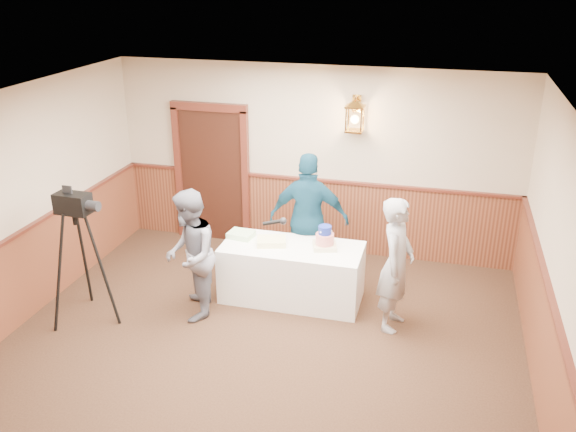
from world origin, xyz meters
name	(u,v)px	position (x,y,z in m)	size (l,w,h in m)	color
ground	(240,385)	(0.00, 0.00, 0.00)	(7.00, 7.00, 0.00)	#311D13
room_shell	(245,235)	(-0.05, 0.45, 1.52)	(6.02, 7.02, 2.81)	#BBA98C
display_table	(292,272)	(0.08, 1.90, 0.38)	(1.80, 0.80, 0.75)	white
tiered_cake	(325,239)	(0.49, 1.97, 0.87)	(0.36, 0.36, 0.30)	beige
sheet_cake_yellow	(272,241)	(-0.20, 1.90, 0.79)	(0.37, 0.28, 0.08)	#F3EC91
sheet_cake_green	(241,235)	(-0.64, 2.00, 0.79)	(0.32, 0.26, 0.07)	#BAECA7
interviewer	(190,255)	(-1.02, 1.19, 0.82)	(1.57, 0.96, 1.64)	slate
baker	(396,265)	(1.42, 1.57, 0.83)	(0.60, 0.40, 1.66)	#939499
assistant_p	(309,219)	(0.17, 2.46, 0.91)	(1.07, 0.45, 1.83)	navy
tv_camera_rig	(82,265)	(-2.25, 0.78, 0.74)	(0.65, 0.60, 1.65)	black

